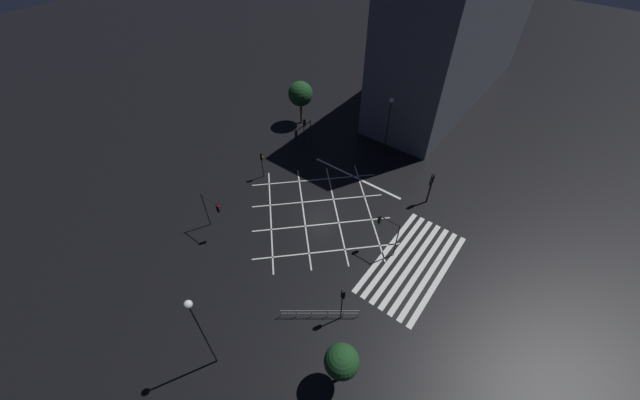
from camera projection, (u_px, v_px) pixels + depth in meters
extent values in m
plane|color=black|center=(320.00, 212.00, 38.67)|extent=(200.00, 200.00, 0.00)
cube|color=silver|center=(387.00, 250.00, 35.06)|extent=(11.99, 0.50, 0.01)
cube|color=silver|center=(395.00, 254.00, 34.67)|extent=(11.99, 0.50, 0.01)
cube|color=silver|center=(404.00, 259.00, 34.28)|extent=(11.99, 0.50, 0.01)
cube|color=silver|center=(412.00, 264.00, 33.89)|extent=(11.99, 0.50, 0.01)
cube|color=silver|center=(421.00, 268.00, 33.50)|extent=(11.99, 0.50, 0.01)
cube|color=silver|center=(430.00, 273.00, 33.11)|extent=(11.99, 0.50, 0.01)
cube|color=silver|center=(439.00, 278.00, 32.73)|extent=(11.99, 0.50, 0.01)
cube|color=silver|center=(368.00, 208.00, 39.17)|extent=(10.46, 10.46, 0.01)
cube|color=silver|center=(327.00, 251.00, 34.92)|extent=(10.46, 10.46, 0.01)
cube|color=silver|center=(336.00, 211.00, 38.84)|extent=(10.46, 10.46, 0.01)
cube|color=silver|center=(322.00, 224.00, 37.42)|extent=(10.46, 10.46, 0.01)
cube|color=silver|center=(304.00, 214.00, 38.51)|extent=(10.46, 10.46, 0.01)
cube|color=silver|center=(318.00, 201.00, 39.92)|extent=(10.46, 10.46, 0.01)
cube|color=silver|center=(271.00, 217.00, 38.17)|extent=(10.46, 10.46, 0.01)
cube|color=silver|center=(314.00, 180.00, 42.43)|extent=(10.46, 10.46, 0.01)
cube|color=silver|center=(356.00, 178.00, 42.71)|extent=(0.30, 11.99, 0.01)
cube|color=#4C515B|center=(464.00, 20.00, 49.35)|extent=(35.28, 10.00, 22.30)
cube|color=beige|center=(456.00, 43.00, 66.91)|extent=(1.40, 0.06, 1.80)
cube|color=black|center=(449.00, 49.00, 64.92)|extent=(1.40, 0.06, 1.80)
cube|color=beige|center=(441.00, 56.00, 62.93)|extent=(1.40, 0.06, 1.80)
cube|color=black|center=(432.00, 63.00, 60.94)|extent=(1.40, 0.06, 1.80)
cube|color=black|center=(423.00, 70.00, 58.95)|extent=(1.40, 0.06, 1.80)
cube|color=beige|center=(413.00, 78.00, 56.96)|extent=(1.40, 0.06, 1.80)
cube|color=beige|center=(403.00, 86.00, 54.98)|extent=(1.40, 0.06, 1.80)
cube|color=black|center=(391.00, 95.00, 52.99)|extent=(1.40, 0.06, 1.80)
cube|color=black|center=(379.00, 104.00, 51.00)|extent=(1.40, 0.06, 1.80)
cube|color=beige|center=(366.00, 115.00, 49.01)|extent=(1.40, 0.06, 1.80)
cube|color=beige|center=(462.00, 22.00, 64.20)|extent=(1.40, 0.06, 1.80)
cube|color=black|center=(454.00, 27.00, 62.21)|extent=(1.40, 0.06, 1.80)
cube|color=black|center=(446.00, 33.00, 60.22)|extent=(1.40, 0.06, 1.80)
cube|color=black|center=(437.00, 39.00, 58.23)|extent=(1.40, 0.06, 1.80)
cube|color=black|center=(428.00, 46.00, 56.24)|extent=(1.40, 0.06, 1.80)
cube|color=beige|center=(418.00, 53.00, 54.25)|extent=(1.40, 0.06, 1.80)
cube|color=beige|center=(407.00, 61.00, 52.26)|extent=(1.40, 0.06, 1.80)
cube|color=beige|center=(395.00, 70.00, 50.27)|extent=(1.40, 0.06, 1.80)
cube|color=black|center=(382.00, 79.00, 48.28)|extent=(1.40, 0.06, 1.80)
cube|color=black|center=(369.00, 89.00, 46.29)|extent=(1.40, 0.06, 1.80)
cube|color=beige|center=(460.00, 3.00, 59.49)|extent=(1.40, 0.06, 1.80)
cube|color=black|center=(452.00, 8.00, 57.50)|extent=(1.40, 0.06, 1.80)
cube|color=beige|center=(443.00, 14.00, 55.51)|extent=(1.40, 0.06, 1.80)
cube|color=black|center=(433.00, 20.00, 53.52)|extent=(1.40, 0.06, 1.80)
cube|color=black|center=(423.00, 27.00, 51.53)|extent=(1.40, 0.06, 1.80)
cube|color=black|center=(412.00, 34.00, 49.54)|extent=(1.40, 0.06, 1.80)
cube|color=black|center=(399.00, 42.00, 47.55)|extent=(1.40, 0.06, 1.80)
cube|color=black|center=(386.00, 50.00, 45.56)|extent=(1.40, 0.06, 1.80)
cube|color=beige|center=(372.00, 60.00, 43.57)|extent=(1.40, 0.06, 1.80)
cube|color=black|center=(417.00, 4.00, 46.83)|extent=(1.40, 0.06, 1.80)
cube|color=beige|center=(404.00, 11.00, 44.84)|extent=(1.40, 0.06, 1.80)
cube|color=beige|center=(390.00, 18.00, 42.85)|extent=(1.40, 0.06, 1.80)
cube|color=beige|center=(375.00, 26.00, 40.86)|extent=(1.40, 0.06, 1.80)
cylinder|color=black|center=(342.00, 306.00, 28.52)|extent=(0.11, 0.11, 4.15)
cube|color=black|center=(343.00, 294.00, 27.48)|extent=(0.16, 0.28, 0.90)
sphere|color=black|center=(344.00, 291.00, 27.33)|extent=(0.18, 0.18, 0.18)
sphere|color=orange|center=(344.00, 293.00, 27.55)|extent=(0.18, 0.18, 0.18)
sphere|color=black|center=(344.00, 295.00, 27.76)|extent=(0.18, 0.18, 0.18)
cube|color=black|center=(343.00, 295.00, 27.43)|extent=(0.02, 0.36, 0.98)
cylinder|color=black|center=(430.00, 188.00, 38.43)|extent=(0.11, 0.11, 4.02)
cube|color=black|center=(432.00, 178.00, 37.29)|extent=(0.16, 0.28, 0.90)
sphere|color=black|center=(432.00, 177.00, 37.02)|extent=(0.18, 0.18, 0.18)
sphere|color=black|center=(432.00, 179.00, 37.23)|extent=(0.18, 0.18, 0.18)
sphere|color=green|center=(431.00, 181.00, 37.44)|extent=(0.18, 0.18, 0.18)
cube|color=black|center=(433.00, 178.00, 37.34)|extent=(0.02, 0.36, 0.98)
cylinder|color=black|center=(262.00, 165.00, 41.62)|extent=(0.11, 0.11, 3.58)
cube|color=black|center=(262.00, 157.00, 40.66)|extent=(0.28, 0.16, 0.90)
sphere|color=black|center=(262.00, 155.00, 40.40)|extent=(0.18, 0.18, 0.18)
sphere|color=orange|center=(263.00, 157.00, 40.61)|extent=(0.18, 0.18, 0.18)
sphere|color=black|center=(263.00, 159.00, 40.82)|extent=(0.18, 0.18, 0.18)
cube|color=black|center=(261.00, 156.00, 40.69)|extent=(0.36, 0.02, 0.98)
cylinder|color=black|center=(396.00, 241.00, 33.09)|extent=(0.11, 0.11, 4.36)
cylinder|color=black|center=(390.00, 221.00, 32.10)|extent=(0.09, 2.03, 0.09)
cube|color=black|center=(380.00, 219.00, 32.85)|extent=(0.28, 0.16, 0.90)
sphere|color=black|center=(379.00, 217.00, 32.69)|extent=(0.18, 0.18, 0.18)
sphere|color=orange|center=(379.00, 219.00, 32.90)|extent=(0.18, 0.18, 0.18)
sphere|color=black|center=(378.00, 221.00, 33.11)|extent=(0.18, 0.18, 0.18)
cube|color=black|center=(380.00, 220.00, 32.82)|extent=(0.36, 0.02, 0.98)
cylinder|color=black|center=(430.00, 191.00, 38.59)|extent=(0.11, 0.11, 3.41)
cube|color=black|center=(431.00, 182.00, 37.80)|extent=(0.28, 0.16, 0.90)
sphere|color=black|center=(431.00, 180.00, 37.64)|extent=(0.18, 0.18, 0.18)
sphere|color=black|center=(430.00, 182.00, 37.85)|extent=(0.18, 0.18, 0.18)
sphere|color=green|center=(429.00, 184.00, 38.06)|extent=(0.18, 0.18, 0.18)
cube|color=black|center=(432.00, 182.00, 37.76)|extent=(0.36, 0.02, 0.98)
cylinder|color=black|center=(304.00, 132.00, 46.16)|extent=(0.11, 0.11, 3.82)
cube|color=black|center=(305.00, 123.00, 45.10)|extent=(0.28, 0.16, 0.90)
sphere|color=black|center=(305.00, 122.00, 44.84)|extent=(0.18, 0.18, 0.18)
sphere|color=black|center=(305.00, 124.00, 45.06)|extent=(0.18, 0.18, 0.18)
sphere|color=green|center=(305.00, 126.00, 45.27)|extent=(0.18, 0.18, 0.18)
cube|color=black|center=(304.00, 123.00, 45.14)|extent=(0.36, 0.02, 0.98)
cylinder|color=black|center=(206.00, 209.00, 35.81)|extent=(0.11, 0.11, 4.55)
cylinder|color=black|center=(209.00, 200.00, 33.80)|extent=(0.09, 2.41, 0.09)
cube|color=black|center=(219.00, 208.00, 33.60)|extent=(0.28, 0.16, 0.90)
sphere|color=red|center=(219.00, 207.00, 33.34)|extent=(0.18, 0.18, 0.18)
sphere|color=black|center=(219.00, 209.00, 33.55)|extent=(0.18, 0.18, 0.18)
sphere|color=black|center=(220.00, 211.00, 33.76)|extent=(0.18, 0.18, 0.18)
cube|color=black|center=(218.00, 208.00, 33.63)|extent=(0.36, 0.02, 0.98)
cylinder|color=black|center=(311.00, 134.00, 45.49)|extent=(0.11, 0.11, 4.20)
cylinder|color=black|center=(303.00, 126.00, 43.34)|extent=(2.79, 0.09, 0.09)
cube|color=black|center=(296.00, 135.00, 42.86)|extent=(0.16, 0.28, 0.90)
sphere|color=red|center=(295.00, 133.00, 42.59)|extent=(0.18, 0.18, 0.18)
sphere|color=black|center=(295.00, 135.00, 42.80)|extent=(0.18, 0.18, 0.18)
sphere|color=black|center=(295.00, 137.00, 43.01)|extent=(0.18, 0.18, 0.18)
cube|color=black|center=(296.00, 134.00, 42.92)|extent=(0.02, 0.36, 0.98)
cylinder|color=black|center=(387.00, 127.00, 44.19)|extent=(0.14, 0.14, 7.02)
sphere|color=white|center=(392.00, 100.00, 41.60)|extent=(0.58, 0.58, 0.58)
cylinder|color=black|center=(205.00, 337.00, 24.49)|extent=(0.14, 0.14, 8.48)
sphere|color=white|center=(188.00, 305.00, 21.39)|extent=(0.55, 0.55, 0.55)
cylinder|color=brown|center=(301.00, 112.00, 50.18)|extent=(0.33, 0.33, 3.23)
sphere|color=#19421E|center=(300.00, 94.00, 48.16)|extent=(3.33, 3.33, 3.33)
cylinder|color=brown|center=(340.00, 373.00, 25.73)|extent=(0.26, 0.26, 2.35)
sphere|color=#19421E|center=(342.00, 361.00, 24.25)|extent=(2.46, 2.46, 2.46)
cylinder|color=#9EA0A5|center=(281.00, 313.00, 29.70)|extent=(0.05, 0.05, 1.05)
cylinder|color=#9EA0A5|center=(297.00, 313.00, 29.70)|extent=(0.05, 0.05, 1.05)
cylinder|color=#9EA0A5|center=(312.00, 313.00, 29.70)|extent=(0.05, 0.05, 1.05)
cylinder|color=#9EA0A5|center=(328.00, 313.00, 29.70)|extent=(0.05, 0.05, 1.05)
cylinder|color=#9EA0A5|center=(343.00, 313.00, 29.70)|extent=(0.05, 0.05, 1.05)
cylinder|color=#9EA0A5|center=(359.00, 313.00, 29.70)|extent=(0.05, 0.05, 1.05)
cylinder|color=#9EA0A5|center=(320.00, 311.00, 29.36)|extent=(4.00, 5.20, 0.04)
cylinder|color=#9EA0A5|center=(320.00, 313.00, 29.66)|extent=(4.00, 5.20, 0.04)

